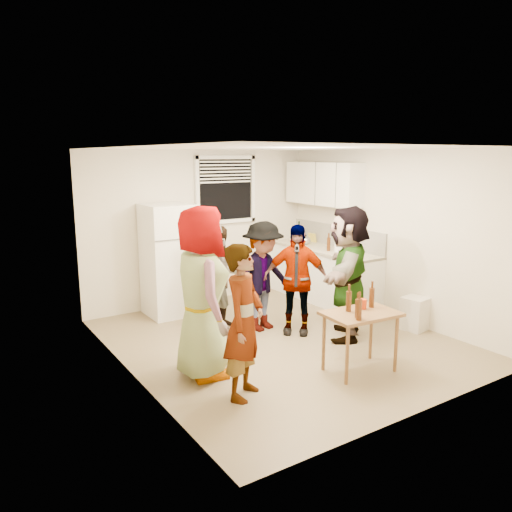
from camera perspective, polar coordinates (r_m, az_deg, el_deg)
room at (r=6.71m, az=2.83°, el=-9.64°), size 4.00×4.50×2.50m
window at (r=8.39m, az=-3.47°, el=7.57°), size 1.12×0.10×1.06m
refrigerator at (r=7.70m, az=-9.93°, el=-0.45°), size 0.70×0.70×1.70m
counter_lower at (r=8.46m, az=7.64°, el=-2.22°), size 0.60×2.20×0.86m
countertop at (r=8.36m, az=7.72°, el=0.78°), size 0.64×2.22×0.04m
backsplash at (r=8.52m, az=9.21°, el=2.29°), size 0.03×2.20×0.36m
upper_cabinets at (r=8.47m, az=7.70°, el=8.21°), size 0.34×1.60×0.70m
kettle at (r=8.64m, az=5.68°, el=1.30°), size 0.23×0.20×0.19m
paper_towel at (r=8.07m, az=9.35°, el=0.48°), size 0.12×0.12×0.26m
wine_bottle at (r=8.95m, az=4.91°, el=1.66°), size 0.07×0.07×0.27m
beer_bottle_counter at (r=8.12m, az=8.28°, el=0.58°), size 0.06×0.06×0.22m
blue_cup at (r=7.78m, az=10.28°, el=0.04°), size 0.08×0.08×0.11m
picture_frame at (r=8.91m, az=6.44°, el=2.11°), size 0.02×0.19×0.16m
trash_bin at (r=7.39m, az=17.71°, el=-6.15°), size 0.36×0.36×0.46m
serving_table at (r=5.96m, az=11.65°, el=-12.68°), size 0.86×0.61×0.69m
beer_bottle_table at (r=5.52m, az=11.48°, el=-6.95°), size 0.05×0.05×0.21m
red_cup at (r=5.85m, az=12.10°, el=-5.91°), size 0.08×0.08×0.11m
guest_grey at (r=5.78m, az=-6.03°, el=-13.29°), size 2.04×1.29×0.60m
guest_stripe at (r=5.30m, az=-1.35°, el=-15.62°), size 1.42×1.60×0.38m
guest_back_left at (r=7.21m, az=-3.92°, el=-8.14°), size 0.98×1.57×0.55m
guest_back_right at (r=7.14m, az=0.77°, el=-8.31°), size 1.22×1.67×0.57m
guest_black at (r=7.03m, az=4.48°, el=-8.68°), size 1.68×1.72×0.37m
guest_orange at (r=6.96m, az=10.20°, el=-9.04°), size 2.42×2.42×0.53m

